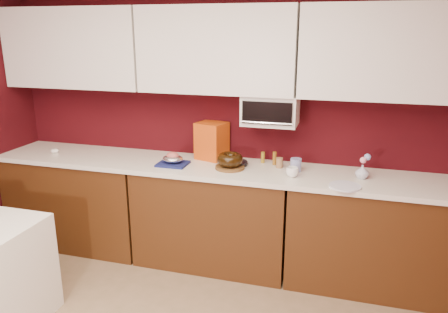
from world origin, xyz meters
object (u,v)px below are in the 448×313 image
at_px(coffee_mug, 292,171).
at_px(flower_vase, 362,171).
at_px(toaster_oven, 271,110).
at_px(pandoro_box, 212,141).
at_px(blue_jar, 296,165).
at_px(bundt_cake, 230,159).
at_px(foil_ham_nest, 173,159).

xyz_separation_m(coffee_mug, flower_vase, (0.52, 0.11, 0.02)).
bearing_deg(toaster_oven, pandoro_box, 175.64).
bearing_deg(blue_jar, pandoro_box, 168.48).
xyz_separation_m(toaster_oven, pandoro_box, (-0.52, 0.04, -0.31)).
bearing_deg(toaster_oven, blue_jar, -25.64).
xyz_separation_m(toaster_oven, bundt_cake, (-0.29, -0.20, -0.39)).
relative_size(coffee_mug, blue_jar, 0.88).
relative_size(foil_ham_nest, pandoro_box, 0.54).
distance_m(toaster_oven, flower_vase, 0.88).
height_order(toaster_oven, bundt_cake, toaster_oven).
xyz_separation_m(toaster_oven, foil_ham_nest, (-0.79, -0.24, -0.42)).
height_order(foil_ham_nest, blue_jar, blue_jar).
bearing_deg(foil_ham_nest, bundt_cake, 4.28).
distance_m(pandoro_box, coffee_mug, 0.83).
xyz_separation_m(foil_ham_nest, flower_vase, (1.54, 0.09, 0.01)).
bearing_deg(bundt_cake, coffee_mug, -7.04).
xyz_separation_m(foil_ham_nest, blue_jar, (1.03, 0.12, -0.00)).
xyz_separation_m(pandoro_box, flower_vase, (1.28, -0.19, -0.10)).
bearing_deg(foil_ham_nest, blue_jar, 6.78).
relative_size(toaster_oven, coffee_mug, 4.78).
height_order(blue_jar, flower_vase, flower_vase).
bearing_deg(foil_ham_nest, pandoro_box, 46.86).
distance_m(foil_ham_nest, coffee_mug, 1.02).
relative_size(bundt_cake, pandoro_box, 0.66).
bearing_deg(bundt_cake, flower_vase, 2.64).
bearing_deg(flower_vase, coffee_mug, -167.82).
bearing_deg(coffee_mug, foil_ham_nest, 178.45).
distance_m(foil_ham_nest, pandoro_box, 0.40).
xyz_separation_m(pandoro_box, coffee_mug, (0.76, -0.31, -0.12)).
bearing_deg(pandoro_box, flower_vase, 7.62).
height_order(foil_ham_nest, coffee_mug, coffee_mug).
bearing_deg(flower_vase, foil_ham_nest, -176.83).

